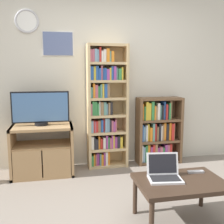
# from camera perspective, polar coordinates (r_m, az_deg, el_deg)

# --- Properties ---
(wall_back) EXTENTS (5.61, 0.09, 2.60)m
(wall_back) POSITION_cam_1_polar(r_m,az_deg,el_deg) (4.00, -1.56, 7.17)
(wall_back) COLOR beige
(wall_back) RESTS_ON ground_plane
(tv_stand) EXTENTS (0.83, 0.50, 0.69)m
(tv_stand) POSITION_cam_1_polar(r_m,az_deg,el_deg) (3.78, -14.83, -8.01)
(tv_stand) COLOR tan
(tv_stand) RESTS_ON ground_plane
(television) EXTENTS (0.77, 0.18, 0.47)m
(television) POSITION_cam_1_polar(r_m,az_deg,el_deg) (3.70, -15.26, 0.81)
(television) COLOR black
(television) RESTS_ON tv_stand
(bookshelf_tall) EXTENTS (0.59, 0.26, 1.81)m
(bookshelf_tall) POSITION_cam_1_polar(r_m,az_deg,el_deg) (3.87, -1.50, 1.10)
(bookshelf_tall) COLOR tan
(bookshelf_tall) RESTS_ON ground_plane
(bookshelf_short) EXTENTS (0.69, 0.27, 1.03)m
(bookshelf_short) POSITION_cam_1_polar(r_m,az_deg,el_deg) (4.16, 9.72, -4.07)
(bookshelf_short) COLOR brown
(bookshelf_short) RESTS_ON ground_plane
(coffee_table) EXTENTS (0.82, 0.56, 0.42)m
(coffee_table) POSITION_cam_1_polar(r_m,az_deg,el_deg) (2.62, 14.67, -15.20)
(coffee_table) COLOR #332319
(coffee_table) RESTS_ON ground_plane
(laptop) EXTENTS (0.34, 0.29, 0.23)m
(laptop) POSITION_cam_1_polar(r_m,az_deg,el_deg) (2.58, 11.25, -12.81)
(laptop) COLOR silver
(laptop) RESTS_ON coffee_table
(remote_near_laptop) EXTENTS (0.16, 0.06, 0.02)m
(remote_near_laptop) POSITION_cam_1_polar(r_m,az_deg,el_deg) (2.81, 17.78, -12.29)
(remote_near_laptop) COLOR #99999E
(remote_near_laptop) RESTS_ON coffee_table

